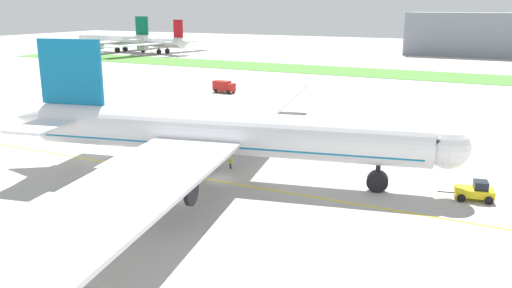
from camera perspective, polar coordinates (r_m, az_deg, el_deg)
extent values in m
plane|color=#ADAAA5|center=(66.05, -4.15, -3.77)|extent=(600.00, 600.00, 0.00)
cube|color=yellow|center=(65.48, -4.46, -3.94)|extent=(280.00, 0.36, 0.01)
cube|color=#4C8438|center=(172.15, 15.74, 7.24)|extent=(320.00, 24.00, 0.10)
cylinder|color=white|center=(64.54, -3.50, 1.22)|extent=(49.00, 15.20, 5.22)
cube|color=#0C6B9E|center=(64.76, -3.49, 0.44)|extent=(47.00, 14.38, 0.63)
sphere|color=white|center=(61.76, 20.01, -0.28)|extent=(4.96, 4.96, 4.96)
cone|color=white|center=(77.02, -22.87, 2.60)|extent=(6.54, 5.53, 4.44)
cube|color=#0C6B9E|center=(72.40, -19.39, 7.36)|extent=(8.73, 2.33, 8.36)
cube|color=white|center=(78.14, -17.50, 3.53)|extent=(6.99, 9.29, 0.37)
cube|color=white|center=(69.73, -22.00, 1.84)|extent=(6.99, 9.29, 0.37)
cube|color=white|center=(88.50, -0.03, 4.52)|extent=(19.62, 45.35, 0.42)
cube|color=white|center=(44.26, -16.63, -6.70)|extent=(19.62, 45.35, 0.42)
cylinder|color=#B7BABF|center=(79.05, -0.83, 2.11)|extent=(5.45, 3.83, 2.87)
cylinder|color=black|center=(78.44, 0.92, 2.01)|extent=(1.04, 3.04, 3.02)
cylinder|color=#B7BABF|center=(52.33, -9.53, -4.76)|extent=(5.45, 3.83, 2.87)
cylinder|color=black|center=(51.40, -7.00, -5.03)|extent=(1.04, 3.04, 3.02)
cylinder|color=black|center=(62.45, 13.03, -3.06)|extent=(0.55, 0.55, 2.02)
cylinder|color=black|center=(62.76, 12.97, -3.94)|extent=(2.66, 1.60, 2.48)
cylinder|color=black|center=(69.22, -5.83, -0.99)|extent=(0.55, 0.55, 2.02)
cylinder|color=black|center=(69.50, -5.81, -1.79)|extent=(2.66, 1.60, 2.48)
cylinder|color=black|center=(64.33, -7.54, -2.27)|extent=(0.55, 0.55, 2.02)
cylinder|color=black|center=(64.63, -7.51, -3.13)|extent=(2.66, 1.60, 2.48)
cube|color=black|center=(61.53, 19.33, 0.35)|extent=(2.60, 4.21, 0.94)
sphere|color=black|center=(74.45, -16.64, 2.82)|extent=(0.37, 0.37, 0.37)
sphere|color=black|center=(71.86, -13.00, 2.65)|extent=(0.37, 0.37, 0.37)
sphere|color=black|center=(69.58, -9.11, 2.45)|extent=(0.37, 0.37, 0.37)
sphere|color=black|center=(67.64, -4.98, 2.23)|extent=(0.37, 0.37, 0.37)
sphere|color=black|center=(66.07, -0.63, 1.99)|extent=(0.37, 0.37, 0.37)
sphere|color=black|center=(64.90, 3.91, 1.72)|extent=(0.37, 0.37, 0.37)
sphere|color=black|center=(64.15, 8.58, 1.43)|extent=(0.37, 0.37, 0.37)
sphere|color=black|center=(63.83, 13.32, 1.13)|extent=(0.37, 0.37, 0.37)
cube|color=yellow|center=(63.56, 22.49, -4.82)|extent=(4.43, 3.05, 0.86)
cube|color=black|center=(63.38, 23.11, -4.10)|extent=(1.78, 1.98, 0.90)
cylinder|color=black|center=(63.28, 19.84, -4.91)|extent=(1.79, 0.49, 0.12)
cylinder|color=black|center=(62.44, 21.29, -5.46)|extent=(0.95, 0.53, 0.90)
cylinder|color=black|center=(64.56, 21.08, -4.78)|extent=(0.95, 0.53, 0.90)
cylinder|color=black|center=(62.87, 23.86, -5.59)|extent=(0.95, 0.53, 0.90)
cylinder|color=black|center=(64.97, 23.57, -4.92)|extent=(0.95, 0.53, 0.90)
cylinder|color=black|center=(69.80, -2.83, -2.39)|extent=(0.11, 0.11, 0.78)
cylinder|color=#BFE519|center=(69.71, -2.92, -1.86)|extent=(0.09, 0.09, 0.50)
cylinder|color=black|center=(69.67, -2.73, -2.42)|extent=(0.11, 0.11, 0.78)
cylinder|color=#BFE519|center=(69.39, -2.65, -1.94)|extent=(0.09, 0.09, 0.50)
cube|color=#BFE519|center=(69.54, -2.79, -1.88)|extent=(0.46, 0.33, 0.56)
sphere|color=tan|center=(69.43, -2.79, -1.57)|extent=(0.21, 0.21, 0.21)
cube|color=#B21E19|center=(131.59, -3.71, 6.30)|extent=(4.49, 2.71, 2.44)
cube|color=#B21E19|center=(130.01, -2.75, 6.11)|extent=(1.90, 2.31, 2.00)
cube|color=#263347|center=(129.50, -2.48, 6.26)|extent=(0.30, 1.85, 0.88)
cylinder|color=black|center=(131.04, -2.46, 5.74)|extent=(0.93, 0.41, 0.90)
cylinder|color=black|center=(129.29, -3.04, 5.61)|extent=(0.93, 0.41, 0.90)
cylinder|color=black|center=(133.28, -3.78, 5.88)|extent=(0.93, 0.41, 0.90)
cylinder|color=black|center=(131.55, -4.37, 5.75)|extent=(0.93, 0.41, 0.90)
cube|color=yellow|center=(107.86, -0.03, 4.50)|extent=(5.10, 4.03, 2.58)
cube|color=yellow|center=(105.69, 0.95, 4.07)|extent=(2.54, 2.76, 1.81)
cube|color=#263347|center=(105.00, 1.23, 4.20)|extent=(0.90, 1.79, 0.80)
cylinder|color=black|center=(106.58, 1.43, 3.66)|extent=(0.94, 0.66, 0.90)
cylinder|color=black|center=(105.16, 0.45, 3.51)|extent=(0.94, 0.66, 0.90)
cylinder|color=black|center=(109.67, 0.08, 3.98)|extent=(0.94, 0.66, 0.90)
cylinder|color=black|center=(108.29, -0.88, 3.84)|extent=(0.94, 0.66, 0.90)
cylinder|color=white|center=(257.06, -14.92, 10.86)|extent=(38.15, 6.12, 5.03)
cube|color=#055938|center=(257.11, -14.91, 10.66)|extent=(36.62, 5.68, 0.60)
sphere|color=white|center=(271.34, -18.14, 10.81)|extent=(4.78, 4.78, 4.78)
cone|color=white|center=(243.07, -11.18, 10.96)|extent=(5.65, 4.43, 4.27)
cube|color=#055938|center=(246.16, -12.23, 12.39)|extent=(6.86, 0.70, 8.05)
cube|color=white|center=(242.12, -12.80, 10.96)|extent=(4.41, 8.16, 0.35)
cube|color=white|center=(249.80, -11.27, 11.14)|extent=(4.41, 8.16, 0.35)
cube|color=white|center=(241.76, -17.78, 10.29)|extent=(9.35, 34.45, 0.40)
cube|color=white|center=(270.55, -11.74, 11.08)|extent=(9.35, 34.45, 0.40)
cylinder|color=#B7BABF|center=(248.08, -16.65, 10.12)|extent=(4.85, 2.90, 2.77)
cylinder|color=black|center=(249.76, -17.05, 10.12)|extent=(0.50, 2.91, 2.90)
cylinder|color=#B7BABF|center=(265.53, -13.00, 10.62)|extent=(4.85, 2.90, 2.77)
cylinder|color=black|center=(267.10, -13.39, 10.62)|extent=(0.50, 2.91, 2.90)
cylinder|color=black|center=(267.32, -17.18, 10.08)|extent=(0.53, 0.53, 1.95)
cylinder|color=black|center=(267.39, -17.16, 9.88)|extent=(2.42, 1.14, 2.39)
cylinder|color=black|center=(253.29, -14.77, 10.03)|extent=(0.53, 0.53, 1.95)
cylinder|color=black|center=(253.37, -14.75, 9.81)|extent=(2.42, 1.14, 2.39)
cylinder|color=black|center=(257.18, -13.96, 10.14)|extent=(0.53, 0.53, 1.95)
cylinder|color=black|center=(257.25, -13.95, 9.93)|extent=(2.42, 1.14, 2.39)
cylinder|color=white|center=(242.57, -10.42, 10.81)|extent=(30.17, 10.78, 4.67)
cube|color=#B20C14|center=(242.62, -10.41, 10.62)|extent=(28.92, 10.17, 0.56)
sphere|color=white|center=(254.98, -12.87, 10.87)|extent=(4.44, 4.44, 4.44)
cone|color=white|center=(230.02, -7.58, 10.80)|extent=(5.85, 4.95, 3.97)
cube|color=#B20C14|center=(232.96, -8.41, 12.23)|extent=(5.35, 1.58, 7.48)
cube|color=white|center=(229.64, -9.12, 10.83)|extent=(4.77, 7.99, 0.33)
cube|color=white|center=(236.03, -7.42, 10.99)|extent=(4.77, 7.99, 0.33)
cube|color=white|center=(231.40, -13.15, 10.34)|extent=(12.01, 27.64, 0.37)
cube|color=white|center=(252.16, -7.45, 10.93)|extent=(12.01, 27.64, 0.37)
cylinder|color=#B7BABF|center=(235.98, -12.10, 10.14)|extent=(4.88, 3.44, 2.57)
cylinder|color=black|center=(237.70, -12.45, 10.15)|extent=(0.94, 2.72, 2.70)
cylinder|color=#B7BABF|center=(248.76, -8.60, 10.52)|extent=(4.88, 3.44, 2.57)
cylinder|color=black|center=(250.38, -8.95, 10.53)|extent=(0.94, 2.72, 2.70)
cylinder|color=black|center=(251.43, -12.12, 10.11)|extent=(0.49, 0.49, 1.81)
cylinder|color=black|center=(251.50, -12.11, 9.91)|extent=(2.38, 1.44, 2.22)
cylinder|color=black|center=(239.40, -10.45, 9.98)|extent=(0.49, 0.49, 1.81)
cylinder|color=black|center=(239.47, -10.44, 9.76)|extent=(2.38, 1.44, 2.22)
cylinder|color=black|center=(242.64, -9.57, 10.08)|extent=(0.49, 0.49, 1.81)
cylinder|color=black|center=(242.71, -9.56, 9.87)|extent=(2.38, 1.44, 2.22)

